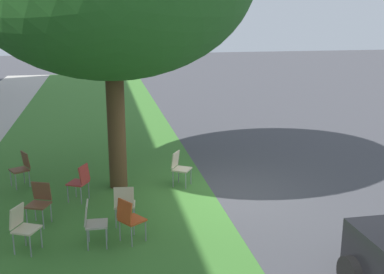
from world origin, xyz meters
name	(u,v)px	position (x,y,z in m)	size (l,w,h in m)	color
ground	(223,194)	(0.00, 0.00, 0.00)	(80.00, 80.00, 0.00)	#424247
grass_verge	(87,204)	(0.00, 3.20, 0.00)	(48.00, 6.00, 0.01)	#3D752D
chair_0	(129,217)	(-2.05, 2.36, 0.52)	(0.58, 0.58, 0.88)	#C64C1E
chair_1	(179,166)	(0.81, 0.92, 0.52)	(0.57, 0.57, 0.88)	beige
chair_2	(22,166)	(1.52, 4.80, 0.52)	(0.56, 0.57, 0.88)	brown
chair_3	(124,202)	(-1.31, 2.41, 0.52)	(0.46, 0.46, 0.88)	beige
chair_4	(23,225)	(-2.02, 4.28, 0.52)	(0.55, 0.56, 0.88)	beige
chair_5	(40,200)	(-0.86, 4.11, 0.52)	(0.55, 0.54, 0.88)	brown
chair_6	(80,180)	(0.23, 3.33, 0.52)	(0.56, 0.56, 0.88)	#B7332D
chair_7	(93,220)	(-2.07, 3.04, 0.52)	(0.43, 0.44, 0.88)	#ADA393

